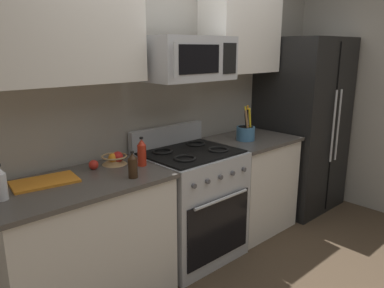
{
  "coord_description": "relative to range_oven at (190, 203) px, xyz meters",
  "views": [
    {
      "loc": [
        -1.96,
        -1.43,
        1.73
      ],
      "look_at": [
        -0.1,
        0.59,
        1.03
      ],
      "focal_mm": 34.86,
      "sensor_mm": 36.0,
      "label": 1
    }
  ],
  "objects": [
    {
      "name": "microwave",
      "position": [
        -0.0,
        0.03,
        1.19
      ],
      "size": [
        0.71,
        0.44,
        0.33
      ],
      "color": "#B2B5BA"
    },
    {
      "name": "utensil_crock",
      "position": [
        0.68,
        -0.01,
        0.51
      ],
      "size": [
        0.17,
        0.17,
        0.33
      ],
      "color": "teal",
      "rests_on": "counter_right"
    },
    {
      "name": "fruit_basket",
      "position": [
        -0.61,
        0.15,
        0.48
      ],
      "size": [
        0.19,
        0.19,
        0.1
      ],
      "color": "tan",
      "rests_on": "counter_left"
    },
    {
      "name": "upper_cabinets_left",
      "position": [
        -0.97,
        0.17,
        1.41
      ],
      "size": [
        1.14,
        0.34,
        0.73
      ],
      "color": "silver"
    },
    {
      "name": "wall_back",
      "position": [
        0.0,
        0.39,
        0.83
      ],
      "size": [
        8.0,
        0.1,
        2.6
      ],
      "primitive_type": "cube",
      "color": "#9E998E",
      "rests_on": "ground"
    },
    {
      "name": "apple_loose",
      "position": [
        -0.78,
        0.15,
        0.47
      ],
      "size": [
        0.07,
        0.07,
        0.07
      ],
      "primitive_type": "sphere",
      "color": "red",
      "rests_on": "counter_left"
    },
    {
      "name": "upper_cabinets_right",
      "position": [
        0.79,
        0.17,
        1.41
      ],
      "size": [
        0.78,
        0.34,
        0.73
      ],
      "color": "silver"
    },
    {
      "name": "bottle_vinegar",
      "position": [
        -1.43,
        0.01,
        0.53
      ],
      "size": [
        0.07,
        0.07,
        0.21
      ],
      "color": "silver",
      "rests_on": "counter_left"
    },
    {
      "name": "counter_right",
      "position": [
        0.79,
        -0.0,
        -0.02
      ],
      "size": [
        0.79,
        0.65,
        0.91
      ],
      "color": "silver",
      "rests_on": "ground"
    },
    {
      "name": "cutting_board",
      "position": [
        -1.14,
        0.11,
        0.45
      ],
      "size": [
        0.42,
        0.29,
        0.02
      ],
      "primitive_type": "cube",
      "rotation": [
        0.0,
        0.0,
        -0.14
      ],
      "color": "orange",
      "rests_on": "counter_left"
    },
    {
      "name": "bottle_soy",
      "position": [
        -0.68,
        -0.18,
        0.52
      ],
      "size": [
        0.06,
        0.06,
        0.18
      ],
      "color": "#382314",
      "rests_on": "counter_left"
    },
    {
      "name": "bottle_hot_sauce",
      "position": [
        -0.48,
        -0.01,
        0.53
      ],
      "size": [
        0.06,
        0.06,
        0.21
      ],
      "color": "red",
      "rests_on": "counter_left"
    },
    {
      "name": "refrigerator",
      "position": [
        1.63,
        -0.02,
        0.45
      ],
      "size": [
        0.86,
        0.76,
        1.85
      ],
      "color": "black",
      "rests_on": "ground"
    },
    {
      "name": "range_oven",
      "position": [
        0.0,
        0.0,
        0.0
      ],
      "size": [
        0.76,
        0.7,
        1.09
      ],
      "color": "#B2B5BA",
      "rests_on": "ground"
    },
    {
      "name": "counter_left",
      "position": [
        -0.97,
        -0.0,
        -0.02
      ],
      "size": [
        1.15,
        0.65,
        0.91
      ],
      "color": "silver",
      "rests_on": "ground"
    }
  ]
}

